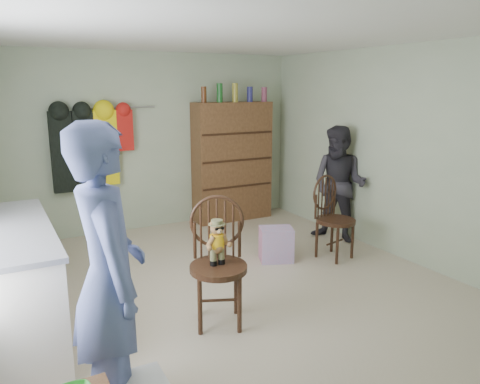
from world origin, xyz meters
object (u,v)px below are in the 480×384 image
chair_front (218,253)px  chair_far (332,214)px  counter (13,283)px  dresser (232,161)px

chair_front → chair_far: 2.06m
counter → chair_front: chair_front is taller
counter → dresser: 3.96m
chair_far → dresser: (-0.27, 2.06, 0.38)m
counter → dresser: dresser is taller
counter → chair_front: size_ratio=1.67×
counter → dresser: size_ratio=0.90×
chair_front → chair_far: chair_front is taller
counter → chair_front: bearing=-19.4°
chair_front → dresser: size_ratio=0.54×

